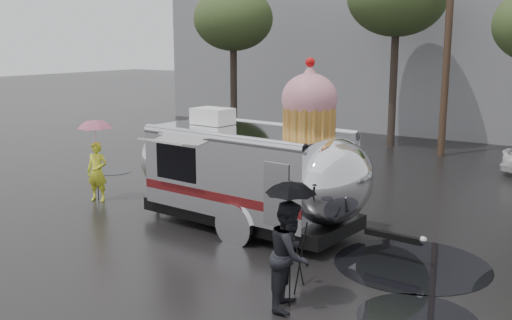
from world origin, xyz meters
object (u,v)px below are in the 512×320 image
Objects in this scene: airstream_trailer at (252,168)px; tripod at (293,247)px; person_right at (290,255)px; person_left at (97,172)px.

airstream_trailer is 3.88m from tripod.
tripod is (-0.36, 0.71, -0.15)m from person_right.
person_left is 0.90× the size of person_right.
airstream_trailer is at bearing -13.45° from person_left.
tripod is at bearing -34.01° from person_left.
tripod is (2.70, -2.69, -0.70)m from airstream_trailer.
airstream_trailer is 5.19m from person_left.
airstream_trailer is at bearing 155.97° from tripod.
person_right reaches higher than tripod.
airstream_trailer is 4.17× the size of person_right.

